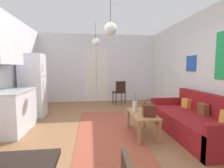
{
  "coord_description": "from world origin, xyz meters",
  "views": [
    {
      "loc": [
        -0.31,
        -3.39,
        1.36
      ],
      "look_at": [
        0.31,
        1.53,
        0.89
      ],
      "focal_mm": 27.48,
      "sensor_mm": 36.0,
      "label": 1
    }
  ],
  "objects_px": {
    "refrigerator": "(33,86)",
    "pendant_lamp_near": "(110,29)",
    "bamboo_vase": "(135,106)",
    "handbag": "(149,110)",
    "pendant_lamp_far": "(95,42)",
    "coffee_table": "(142,116)",
    "accent_chair": "(120,91)",
    "couch": "(196,122)"
  },
  "relations": [
    {
      "from": "refrigerator",
      "to": "accent_chair",
      "type": "height_order",
      "value": "refrigerator"
    },
    {
      "from": "coffee_table",
      "to": "bamboo_vase",
      "type": "height_order",
      "value": "bamboo_vase"
    },
    {
      "from": "accent_chair",
      "to": "pendant_lamp_near",
      "type": "height_order",
      "value": "pendant_lamp_near"
    },
    {
      "from": "coffee_table",
      "to": "pendant_lamp_far",
      "type": "relative_size",
      "value": 1.41
    },
    {
      "from": "coffee_table",
      "to": "accent_chair",
      "type": "xyz_separation_m",
      "value": [
        0.05,
        3.01,
        0.11
      ]
    },
    {
      "from": "couch",
      "to": "handbag",
      "type": "distance_m",
      "value": 1.08
    },
    {
      "from": "refrigerator",
      "to": "pendant_lamp_near",
      "type": "height_order",
      "value": "pendant_lamp_near"
    },
    {
      "from": "coffee_table",
      "to": "accent_chair",
      "type": "height_order",
      "value": "accent_chair"
    },
    {
      "from": "couch",
      "to": "bamboo_vase",
      "type": "bearing_deg",
      "value": 168.39
    },
    {
      "from": "bamboo_vase",
      "to": "refrigerator",
      "type": "relative_size",
      "value": 0.25
    },
    {
      "from": "bamboo_vase",
      "to": "pendant_lamp_near",
      "type": "distance_m",
      "value": 1.67
    },
    {
      "from": "handbag",
      "to": "pendant_lamp_near",
      "type": "height_order",
      "value": "pendant_lamp_near"
    },
    {
      "from": "refrigerator",
      "to": "pendant_lamp_far",
      "type": "bearing_deg",
      "value": 9.92
    },
    {
      "from": "refrigerator",
      "to": "pendant_lamp_near",
      "type": "bearing_deg",
      "value": -48.99
    },
    {
      "from": "couch",
      "to": "refrigerator",
      "type": "relative_size",
      "value": 1.26
    },
    {
      "from": "bamboo_vase",
      "to": "accent_chair",
      "type": "xyz_separation_m",
      "value": [
        0.16,
        2.86,
        -0.07
      ]
    },
    {
      "from": "coffee_table",
      "to": "accent_chair",
      "type": "distance_m",
      "value": 3.01
    },
    {
      "from": "bamboo_vase",
      "to": "pendant_lamp_far",
      "type": "bearing_deg",
      "value": 112.41
    },
    {
      "from": "refrigerator",
      "to": "pendant_lamp_near",
      "type": "distance_m",
      "value": 3.11
    },
    {
      "from": "refrigerator",
      "to": "pendant_lamp_far",
      "type": "distance_m",
      "value": 2.18
    },
    {
      "from": "accent_chair",
      "to": "pendant_lamp_near",
      "type": "xyz_separation_m",
      "value": [
        -0.75,
        -3.52,
        1.48
      ]
    },
    {
      "from": "bamboo_vase",
      "to": "pendant_lamp_far",
      "type": "xyz_separation_m",
      "value": [
        -0.76,
        1.83,
        1.58
      ]
    },
    {
      "from": "coffee_table",
      "to": "accent_chair",
      "type": "bearing_deg",
      "value": 89.06
    },
    {
      "from": "pendant_lamp_near",
      "to": "refrigerator",
      "type": "bearing_deg",
      "value": 131.01
    },
    {
      "from": "accent_chair",
      "to": "pendant_lamp_far",
      "type": "height_order",
      "value": "pendant_lamp_far"
    },
    {
      "from": "coffee_table",
      "to": "pendant_lamp_far",
      "type": "xyz_separation_m",
      "value": [
        -0.87,
        1.99,
        1.75
      ]
    },
    {
      "from": "coffee_table",
      "to": "bamboo_vase",
      "type": "relative_size",
      "value": 2.21
    },
    {
      "from": "bamboo_vase",
      "to": "accent_chair",
      "type": "height_order",
      "value": "bamboo_vase"
    },
    {
      "from": "refrigerator",
      "to": "accent_chair",
      "type": "xyz_separation_m",
      "value": [
        2.66,
        1.33,
        -0.38
      ]
    },
    {
      "from": "handbag",
      "to": "pendant_lamp_far",
      "type": "bearing_deg",
      "value": 113.19
    },
    {
      "from": "accent_chair",
      "to": "pendant_lamp_near",
      "type": "relative_size",
      "value": 1.05
    },
    {
      "from": "handbag",
      "to": "refrigerator",
      "type": "bearing_deg",
      "value": 145.06
    },
    {
      "from": "couch",
      "to": "pendant_lamp_near",
      "type": "xyz_separation_m",
      "value": [
        -1.8,
        -0.42,
        1.71
      ]
    },
    {
      "from": "couch",
      "to": "pendant_lamp_near",
      "type": "bearing_deg",
      "value": -166.9
    },
    {
      "from": "couch",
      "to": "bamboo_vase",
      "type": "distance_m",
      "value": 1.27
    },
    {
      "from": "bamboo_vase",
      "to": "accent_chair",
      "type": "relative_size",
      "value": 0.49
    },
    {
      "from": "couch",
      "to": "handbag",
      "type": "relative_size",
      "value": 6.75
    },
    {
      "from": "accent_chair",
      "to": "pendant_lamp_near",
      "type": "distance_m",
      "value": 3.9
    },
    {
      "from": "pendant_lamp_near",
      "to": "bamboo_vase",
      "type": "bearing_deg",
      "value": 48.44
    },
    {
      "from": "handbag",
      "to": "pendant_lamp_near",
      "type": "bearing_deg",
      "value": -157.18
    },
    {
      "from": "refrigerator",
      "to": "accent_chair",
      "type": "distance_m",
      "value": 3.0
    },
    {
      "from": "accent_chair",
      "to": "pendant_lamp_far",
      "type": "bearing_deg",
      "value": 36.23
    }
  ]
}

